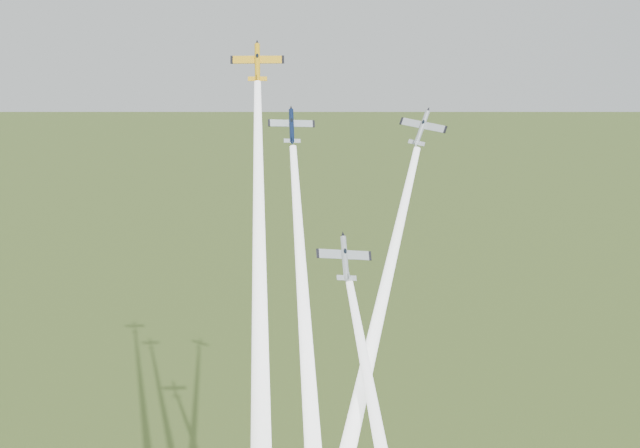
% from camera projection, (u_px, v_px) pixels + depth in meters
% --- Properties ---
extents(plane_yellow, '(8.37, 6.62, 6.72)m').
position_uv_depth(plane_yellow, '(257.00, 62.00, 111.69)').
color(plane_yellow, yellow).
extents(smoke_trail_yellow, '(9.55, 38.08, 50.59)m').
position_uv_depth(smoke_trail_yellow, '(260.00, 293.00, 99.41)').
color(smoke_trail_yellow, white).
extents(plane_navy, '(7.28, 6.11, 6.07)m').
position_uv_depth(plane_navy, '(292.00, 126.00, 110.95)').
color(plane_navy, '#0D1A3A').
extents(smoke_trail_navy, '(12.24, 39.93, 53.61)m').
position_uv_depth(smoke_trail_navy, '(309.00, 381.00, 98.09)').
color(smoke_trail_navy, white).
extents(plane_silver_right, '(8.43, 6.42, 6.86)m').
position_uv_depth(plane_silver_right, '(422.00, 128.00, 111.34)').
color(plane_silver_right, silver).
extents(smoke_trail_silver_right, '(15.56, 41.53, 56.69)m').
position_uv_depth(smoke_trail_silver_right, '(361.00, 392.00, 99.52)').
color(smoke_trail_silver_right, white).
extents(plane_silver_low, '(8.21, 8.06, 7.58)m').
position_uv_depth(plane_silver_low, '(345.00, 258.00, 101.74)').
color(plane_silver_low, '#ACB4BB').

